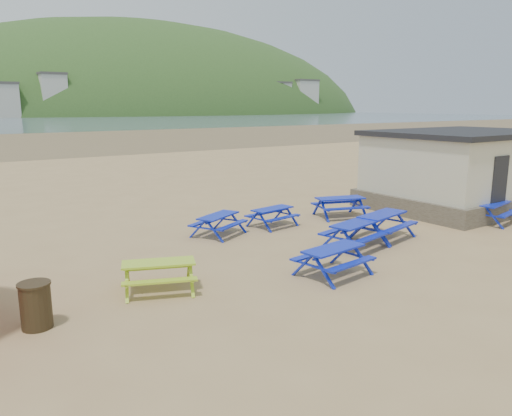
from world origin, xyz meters
TOP-DOWN VIEW (x-y plane):
  - ground at (0.00, 0.00)m, footprint 400.00×400.00m
  - picnic_table_blue_a at (-0.30, 2.57)m, footprint 2.03×1.89m
  - picnic_table_blue_b at (4.85, 2.29)m, footprint 2.16×1.94m
  - picnic_table_blue_c at (1.87, 2.55)m, footprint 1.73×1.48m
  - picnic_table_blue_d at (0.07, -2.44)m, footprint 1.87×1.58m
  - picnic_table_blue_e at (3.81, -0.71)m, footprint 2.20×1.92m
  - picnic_table_blue_f at (8.74, -1.50)m, footprint 1.96×1.70m
  - picnic_table_yellow at (-3.93, -0.96)m, footprint 2.00×1.83m
  - litter_bin at (-6.66, -1.46)m, footprint 0.62×0.62m
  - amenity_block at (10.50, 1.00)m, footprint 7.40×5.40m
  - headland_town at (90.00, 229.68)m, footprint 264.00×144.00m
  - picnic_table_blue_g at (2.33, -1.02)m, footprint 2.13×1.85m

SIDE VIEW (x-z plane):
  - headland_town at x=90.00m, z-range -63.91..44.09m
  - ground at x=0.00m, z-range 0.00..0.00m
  - picnic_table_blue_c at x=1.87m, z-range 0.00..0.65m
  - picnic_table_blue_a at x=-0.30m, z-range 0.00..0.68m
  - picnic_table_yellow at x=-3.93m, z-range 0.00..0.69m
  - picnic_table_blue_d at x=0.07m, z-range 0.00..0.72m
  - picnic_table_blue_f at x=8.74m, z-range 0.00..0.73m
  - picnic_table_blue_b at x=4.85m, z-range 0.00..0.76m
  - picnic_table_blue_g at x=2.33m, z-range 0.00..0.78m
  - picnic_table_blue_e at x=3.81m, z-range 0.00..0.80m
  - litter_bin at x=-6.66m, z-range 0.01..0.91m
  - amenity_block at x=10.50m, z-range -0.01..3.14m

